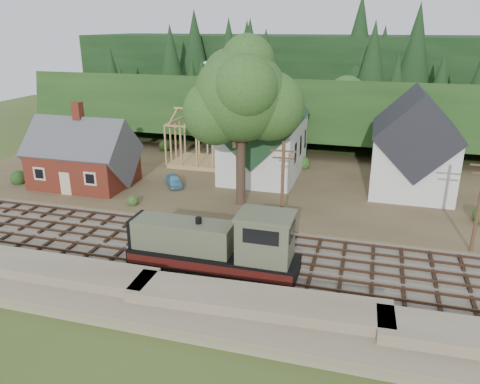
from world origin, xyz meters
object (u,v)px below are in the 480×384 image
(car_green, at_px, (39,166))
(locomotive, at_px, (219,246))
(patio_set, at_px, (74,172))
(car_red, at_px, (417,184))
(car_blue, at_px, (174,180))

(car_green, bearing_deg, locomotive, -113.65)
(patio_set, bearing_deg, car_green, 151.30)
(car_green, relative_size, car_red, 0.76)
(car_red, relative_size, patio_set, 2.06)
(patio_set, bearing_deg, car_blue, 21.79)
(car_blue, bearing_deg, patio_set, 167.00)
(car_red, bearing_deg, car_blue, 113.96)
(car_green, bearing_deg, car_blue, -85.01)
(locomotive, height_order, car_red, locomotive)
(car_green, height_order, patio_set, patio_set)
(locomotive, height_order, car_green, locomotive)
(car_blue, distance_m, patio_set, 10.44)
(car_red, xyz_separation_m, patio_set, (-34.96, -9.90, 1.28))
(locomotive, xyz_separation_m, car_red, (14.77, 22.22, -1.18))
(car_blue, bearing_deg, locomotive, -91.58)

